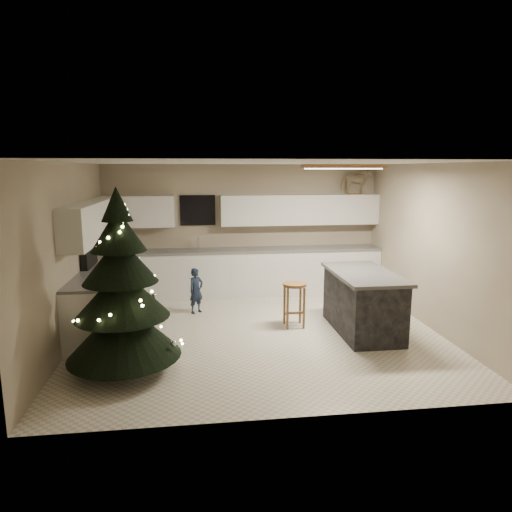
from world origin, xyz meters
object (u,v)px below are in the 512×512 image
Objects in this scene: island at (363,302)px; christmas_tree at (122,299)px; bar_stool at (294,294)px; toddler at (196,291)px; rocking_horse at (356,181)px.

island is 0.74× the size of christmas_tree.
bar_stool is 0.31× the size of christmas_tree.
toddler is at bearing 68.87° from christmas_tree.
rocking_horse is (4.15, 3.48, 1.32)m from christmas_tree.
christmas_tree is 2.52m from toddler.
toddler reaches higher than bar_stool.
rocking_horse reaches higher than bar_stool.
bar_stool is 1.82m from toddler.
island is 2.73× the size of rocking_horse.
christmas_tree reaches higher than island.
rocking_horse is at bearing 39.98° from christmas_tree.
christmas_tree is 3.72× the size of rocking_horse.
rocking_horse is at bearing 74.39° from island.
bar_stool is (-1.01, 0.37, 0.06)m from island.
bar_stool is 2.85m from christmas_tree.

